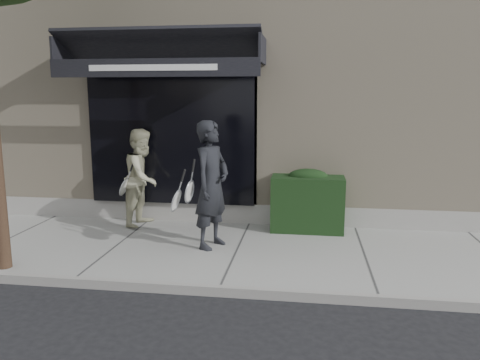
# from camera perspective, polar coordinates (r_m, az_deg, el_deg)

# --- Properties ---
(ground) EXTENTS (80.00, 80.00, 0.00)m
(ground) POSITION_cam_1_polar(r_m,az_deg,el_deg) (7.67, -0.29, -9.21)
(ground) COLOR black
(ground) RESTS_ON ground
(sidewalk) EXTENTS (20.00, 3.00, 0.12)m
(sidewalk) POSITION_cam_1_polar(r_m,az_deg,el_deg) (7.65, -0.29, -8.78)
(sidewalk) COLOR gray
(sidewalk) RESTS_ON ground
(curb) EXTENTS (20.00, 0.10, 0.14)m
(curb) POSITION_cam_1_polar(r_m,az_deg,el_deg) (6.22, -2.47, -13.32)
(curb) COLOR gray
(curb) RESTS_ON ground
(building_facade) EXTENTS (14.30, 8.04, 5.64)m
(building_facade) POSITION_cam_1_polar(r_m,az_deg,el_deg) (12.15, 3.19, 11.13)
(building_facade) COLOR #C6B497
(building_facade) RESTS_ON ground
(hedge) EXTENTS (1.30, 0.70, 1.14)m
(hedge) POSITION_cam_1_polar(r_m,az_deg,el_deg) (8.61, 8.22, -2.57)
(hedge) COLOR black
(hedge) RESTS_ON sidewalk
(pedestrian_front) EXTENTS (0.94, 1.01, 2.06)m
(pedestrian_front) POSITION_cam_1_polar(r_m,az_deg,el_deg) (7.50, -3.50, -0.59)
(pedestrian_front) COLOR black
(pedestrian_front) RESTS_ON sidewalk
(pedestrian_back) EXTENTS (0.84, 1.00, 1.83)m
(pedestrian_back) POSITION_cam_1_polar(r_m,az_deg,el_deg) (9.00, -11.73, 0.33)
(pedestrian_back) COLOR #B0AE8D
(pedestrian_back) RESTS_ON sidewalk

